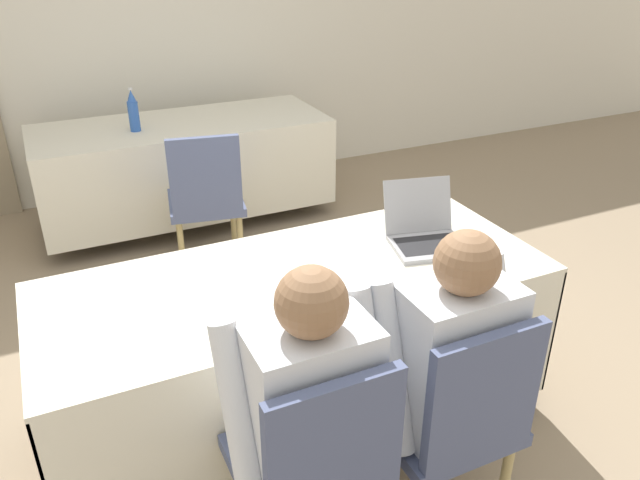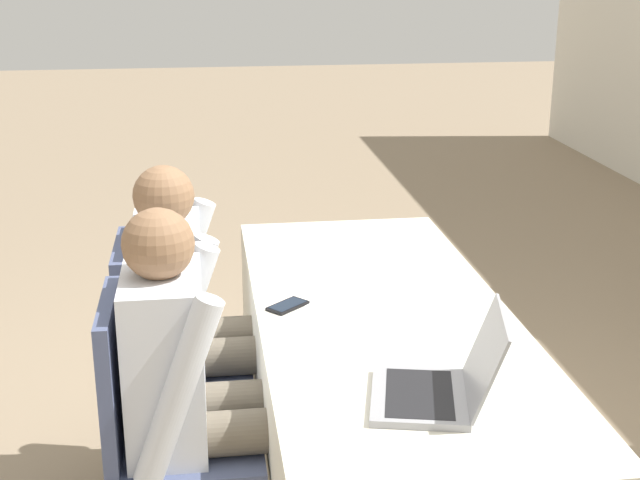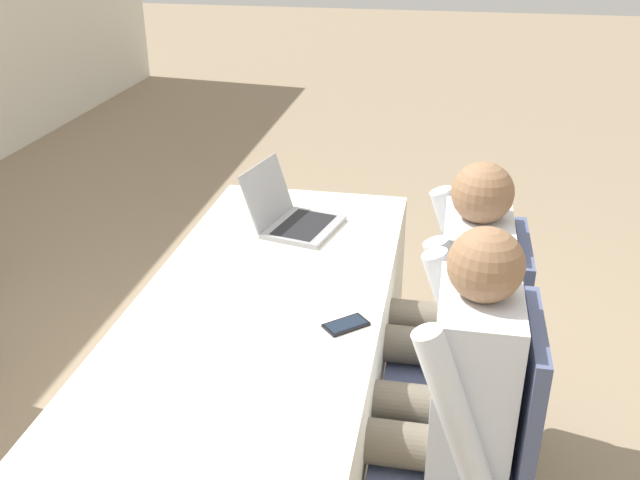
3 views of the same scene
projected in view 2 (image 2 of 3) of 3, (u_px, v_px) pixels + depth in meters
The scene contains 9 objects.
conference_table_near at pixel (382, 360), 2.90m from camera, with size 2.00×0.81×0.73m.
laptop at pixel (439, 385), 2.27m from camera, with size 0.37×0.39×0.24m.
cell_phone at pixel (288, 306), 2.88m from camera, with size 0.14×0.15×0.01m.
paper_beside_laptop at pixel (342, 296), 2.97m from camera, with size 0.32×0.36×0.00m.
paper_centre_table at pixel (353, 335), 2.68m from camera, with size 0.30×0.35×0.00m.
chair_near_left at pixel (165, 354), 3.06m from camera, with size 0.44×0.44×0.91m.
chair_near_right at pixel (160, 428), 2.59m from camera, with size 0.44×0.44×0.91m.
person_checkered_shirt at pixel (193, 310), 3.03m from camera, with size 0.50×0.52×1.17m.
person_white_shirt at pixel (193, 377), 2.56m from camera, with size 0.50×0.52×1.17m.
Camera 2 is at (2.58, -0.56, 1.84)m, focal length 50.00 mm.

